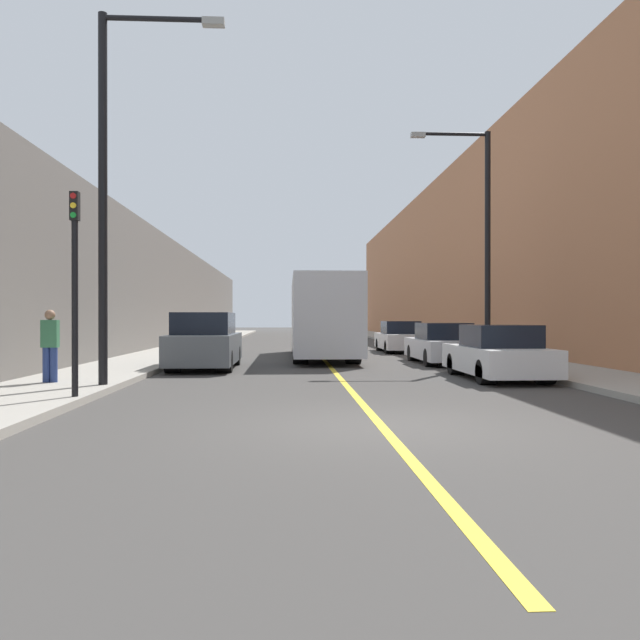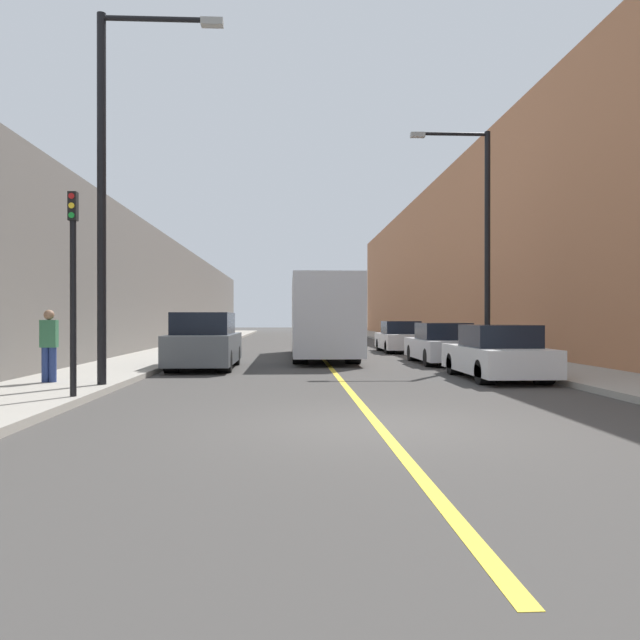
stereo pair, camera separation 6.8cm
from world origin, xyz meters
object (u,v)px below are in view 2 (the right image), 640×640
Objects in this scene: parked_suv_left at (205,343)px; street_lamp_right at (481,230)px; car_right_far at (400,338)px; pedestrian at (49,345)px; traffic_light at (73,285)px; street_lamp_left at (112,174)px; car_right_mid at (442,345)px; bus at (322,316)px; car_right_near at (497,355)px.

street_lamp_right reaches higher than parked_suv_left.
pedestrian is at bearing -126.14° from car_right_far.
street_lamp_left is at bearing 86.39° from traffic_light.
car_right_far is (8.05, 9.46, -0.17)m from parked_suv_left.
parked_suv_left is at bearing -166.93° from car_right_mid.
street_lamp_left is at bearing -19.36° from pedestrian.
parked_suv_left reaches higher than car_right_mid.
street_lamp_left is (-1.25, -6.04, 4.04)m from parked_suv_left.
car_right_mid is 0.56× the size of street_lamp_left.
pedestrian is (-6.92, -10.75, -0.69)m from bus.
street_lamp_right is 4.75× the size of pedestrian.
parked_suv_left reaches higher than car_right_far.
street_lamp_left is (-9.54, -2.23, 4.23)m from car_right_near.
car_right_far is at bearing 53.86° from pedestrian.
street_lamp_right is at bearing 34.31° from street_lamp_left.
pedestrian is (-11.07, -7.38, 0.36)m from car_right_mid.
car_right_mid is at bearing -88.72° from car_right_far.
bus is at bearing 140.90° from car_right_mid.
car_right_far is 18.49m from pedestrian.
traffic_light is at bearing -133.57° from car_right_mid.
street_lamp_left reaches higher than car_right_mid.
traffic_light is (-9.43, -17.64, 1.60)m from car_right_far.
traffic_light is at bearing -112.02° from bus.
street_lamp_left is (-5.31, -11.32, 3.18)m from bus.
traffic_light reaches higher than car_right_near.
street_lamp_left is 12.91m from street_lamp_right.
bus is 2.71× the size of traffic_light.
parked_suv_left is 9.14m from car_right_near.
car_right_mid is 7.56m from car_right_far.
pedestrian is at bearing -117.59° from parked_suv_left.
street_lamp_left is 1.04× the size of street_lamp_right.
street_lamp_right reaches higher than bus.
car_right_near is 10.74m from traffic_light.
traffic_light is 2.31× the size of pedestrian.
parked_suv_left is (-4.06, -5.28, -0.87)m from bus.
car_right_near is 1.15× the size of traffic_light.
parked_suv_left is at bearing 155.33° from car_right_near.
car_right_near is at bearing -24.67° from parked_suv_left.
bus is 1.27× the size of street_lamp_left.
street_lamp_left reaches higher than car_right_far.
car_right_mid is (4.15, -3.38, -1.05)m from bus.
traffic_light is at bearing -61.39° from pedestrian.
parked_suv_left is 1.24× the size of traffic_light.
car_right_mid is 13.06m from street_lamp_left.
parked_suv_left is 1.04× the size of car_right_mid.
car_right_far is 20.07m from traffic_light.
parked_suv_left is 6.18m from pedestrian.
street_lamp_right reaches higher than pedestrian.
street_lamp_right is at bearing -37.03° from bus.
car_right_near is 10.67m from street_lamp_left.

